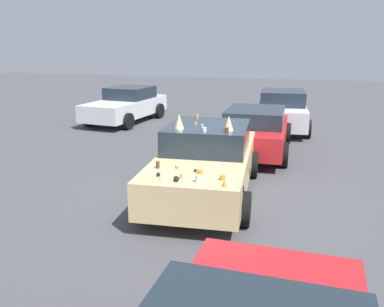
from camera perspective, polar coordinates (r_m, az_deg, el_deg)
name	(u,v)px	position (r m, az deg, el deg)	size (l,w,h in m)	color
ground_plane	(205,194)	(8.97, 1.85, -5.70)	(60.00, 60.00, 0.00)	#47474C
art_car_decorated	(206,161)	(8.78, 1.94, -1.08)	(4.68, 2.41, 1.80)	#D8BC7F
parked_sedan_row_back_center	(282,110)	(15.75, 12.41, 5.91)	(4.20, 2.25, 1.49)	silver
parked_sedan_behind_left	(256,130)	(12.28, 8.91, 3.32)	(4.44, 2.11, 1.37)	red
parked_sedan_far_right	(127,105)	(17.26, -9.12, 6.72)	(4.45, 2.29, 1.41)	silver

